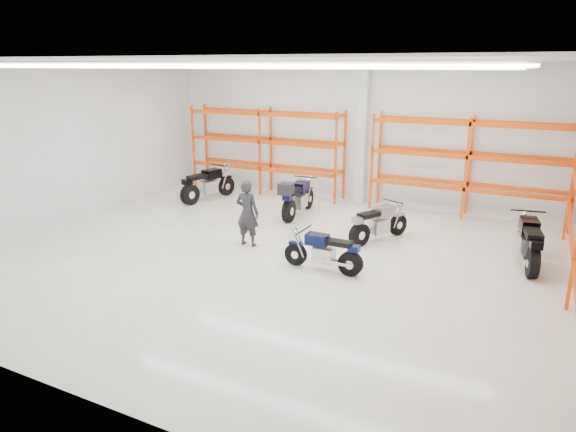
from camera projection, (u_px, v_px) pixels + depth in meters
The scene contains 11 objects.
ground at pixel (279, 257), 12.24m from camera, with size 14.00×14.00×0.00m, color beige.
room_shell at pixel (279, 118), 11.33m from camera, with size 14.02×12.02×4.51m.
motorcycle_main at pixel (326, 253), 11.30m from camera, with size 1.86×0.62×0.92m.
motorcycle_back_a at pixel (206, 185), 17.17m from camera, with size 0.92×2.28×1.13m.
motorcycle_back_b at pixel (296, 198), 15.33m from camera, with size 0.74×2.33×1.20m.
motorcycle_back_c at pixel (377, 224), 13.22m from camera, with size 1.05×1.88×1.00m.
motorcycle_back_d at pixel (529, 243), 11.58m from camera, with size 0.78×2.30×1.14m.
standing_man at pixel (247, 213), 12.81m from camera, with size 0.62×0.41×1.70m, color black.
structural_column at pixel (362, 134), 16.59m from camera, with size 0.32×0.32×4.50m, color white.
pallet_racking_back_left at pixel (265, 143), 17.89m from camera, with size 5.67×0.87×3.00m.
pallet_racking_back_right at pixel (469, 158), 14.98m from camera, with size 5.67×0.87×3.00m.
Camera 1 is at (5.31, -10.16, 4.42)m, focal length 32.00 mm.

